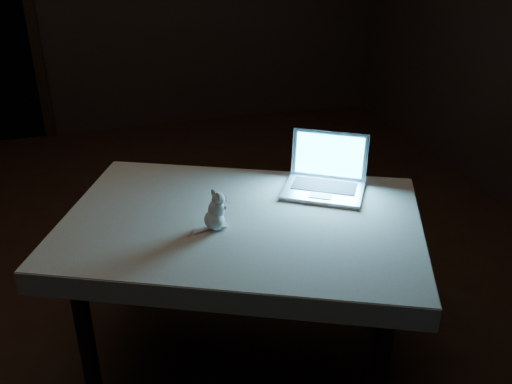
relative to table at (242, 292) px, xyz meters
name	(u,v)px	position (x,y,z in m)	size (l,w,h in m)	color
floor	(166,299)	(-0.27, 0.49, -0.34)	(5.00, 5.00, 0.00)	black
table	(242,292)	(0.00, 0.00, 0.00)	(1.26, 0.81, 0.68)	black
tablecloth	(262,218)	(0.10, 0.05, 0.30)	(1.35, 0.90, 0.09)	beige
laptop	(325,169)	(0.38, 0.12, 0.45)	(0.32, 0.28, 0.22)	silver
plush_mouse	(214,211)	(-0.11, -0.04, 0.42)	(0.11, 0.11, 0.15)	silver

